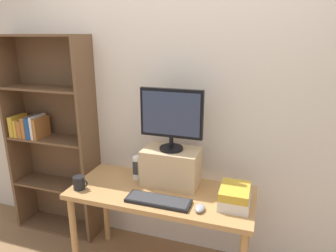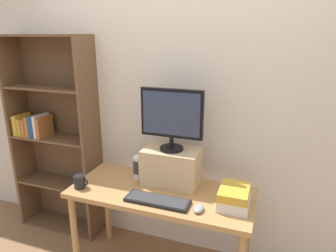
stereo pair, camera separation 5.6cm
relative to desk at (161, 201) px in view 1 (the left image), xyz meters
name	(u,v)px [view 1 (the left image)]	position (x,y,z in m)	size (l,w,h in m)	color
back_wall	(179,104)	(0.00, 0.44, 0.66)	(7.00, 0.08, 2.60)	beige
desk	(161,201)	(0.00, 0.00, 0.00)	(1.35, 0.58, 0.74)	#B7844C
bookshelf_unit	(51,137)	(-1.18, 0.29, 0.29)	(0.83, 0.28, 1.85)	brown
riser_box	(171,167)	(0.04, 0.13, 0.23)	(0.42, 0.26, 0.28)	tan
computer_monitor	(171,117)	(0.04, 0.13, 0.63)	(0.47, 0.18, 0.46)	black
keyboard	(158,201)	(0.03, -0.16, 0.10)	(0.45, 0.15, 0.02)	black
computer_mouse	(200,208)	(0.33, -0.17, 0.11)	(0.06, 0.10, 0.04)	#99999E
book_stack	(235,196)	(0.53, -0.03, 0.16)	(0.20, 0.27, 0.13)	silver
coffee_mug	(79,183)	(-0.59, -0.16, 0.14)	(0.12, 0.09, 0.10)	black
desk_speaker	(137,168)	(-0.25, 0.12, 0.19)	(0.07, 0.07, 0.19)	silver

